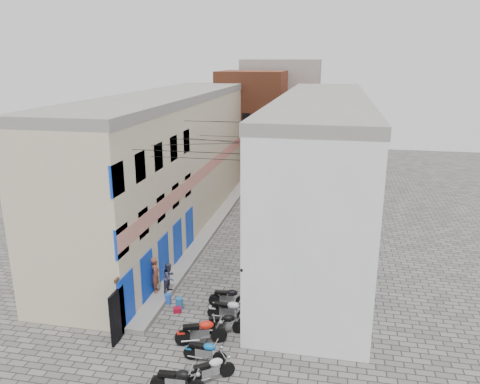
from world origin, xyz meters
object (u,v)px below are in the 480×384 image
Objects in this scene: motorcycle_f at (229,309)px; motorcycle_g at (228,296)px; person_a at (156,275)px; red_crate at (177,310)px; motorcycle_d at (201,330)px; motorcycle_b at (211,368)px; person_b at (169,277)px; water_jug_far at (168,299)px; motorcycle_a at (177,379)px; motorcycle_e at (224,322)px; motorcycle_c at (205,350)px; water_jug_near at (179,303)px.

motorcycle_f reaches higher than motorcycle_g.
person_a is 4.88× the size of red_crate.
motorcycle_g is 2.40m from red_crate.
motorcycle_g is (0.42, 3.09, -0.08)m from motorcycle_d.
motorcycle_b is 0.99× the size of motorcycle_g.
motorcycle_g is at bearing 152.78° from motorcycle_d.
water_jug_far is (0.15, -0.68, -0.76)m from person_b.
motorcycle_b is at bearing 128.03° from motorcycle_a.
person_b reaches higher than motorcycle_f.
motorcycle_a is 7.15m from person_a.
person_a is 3.68× the size of water_jug_far.
person_a is (-3.64, 0.28, 0.60)m from motorcycle_g.
motorcycle_e reaches higher than red_crate.
motorcycle_b is at bearing -159.03° from person_a.
motorcycle_e is (0.27, 2.03, 0.02)m from motorcycle_c.
motorcycle_a is at bearing -146.97° from person_b.
motorcycle_e is at bearing -26.19° from red_crate.
motorcycle_e is 3.43× the size of water_jug_near.
motorcycle_c reaches higher than water_jug_near.
motorcycle_e is at bearing 120.95° from motorcycle_d.
motorcycle_d is at bearing -152.72° from person_a.
red_crate is (-2.72, 4.26, -0.41)m from motorcycle_b.
motorcycle_a is 6.99m from person_b.
person_a is at bearing 112.62° from person_b.
person_a is at bearing -134.39° from motorcycle_e.
water_jug_far is at bearing -138.63° from motorcycle_c.
motorcycle_a is at bearing -8.84° from motorcycle_g.
motorcycle_f is 2.52m from red_crate.
water_jug_far is at bearing -156.34° from person_b.
motorcycle_a is 5.42m from red_crate.
motorcycle_e is 4.99× the size of red_crate.
motorcycle_d is at bearing -50.77° from red_crate.
motorcycle_d is 4.40× the size of water_jug_far.
person_b is (-3.06, 4.62, 0.49)m from motorcycle_c.
person_a is at bearing 140.08° from red_crate.
motorcycle_e is 4.72m from person_a.
person_a is 1.32m from water_jug_far.
water_jug_far is at bearing -103.67° from motorcycle_f.
person_b is 1.51m from water_jug_near.
motorcycle_a is at bearing -71.08° from red_crate.
water_jug_near is (-2.49, 0.56, -0.31)m from motorcycle_f.
motorcycle_c is at bearing 171.97° from motorcycle_b.
motorcycle_g reaches higher than motorcycle_b.
motorcycle_b is at bearing -59.27° from water_jug_near.
motorcycle_a reaches higher than motorcycle_c.
person_a is 1.93m from water_jug_near.
motorcycle_c is 1.17× the size of person_b.
water_jug_far is at bearing 152.68° from water_jug_near.
motorcycle_f reaches higher than red_crate.
motorcycle_c is 0.89× the size of motorcycle_f.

